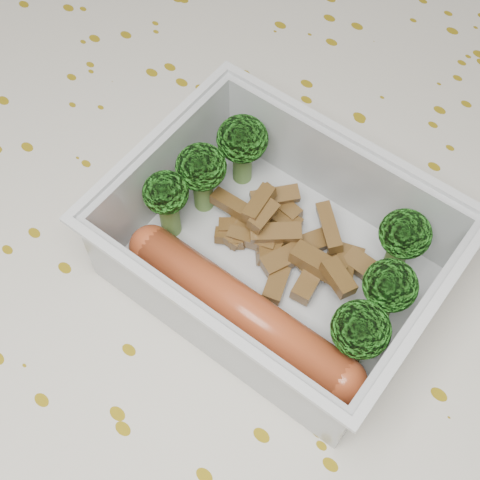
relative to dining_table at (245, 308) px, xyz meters
The scene contains 6 objects.
dining_table is the anchor object (origin of this frame).
tablecloth 0.05m from the dining_table, ahead, with size 1.46×0.96×0.19m.
lunch_container 0.11m from the dining_table, ahead, with size 0.19×0.15×0.06m.
broccoli_florets 0.13m from the dining_table, 23.12° to the left, with size 0.16×0.09×0.05m.
meat_pile 0.11m from the dining_table, 30.05° to the left, with size 0.11×0.07×0.03m.
sausage 0.12m from the dining_table, 52.72° to the right, with size 0.16×0.03×0.03m.
Camera 1 is at (0.13, -0.16, 1.11)m, focal length 50.00 mm.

